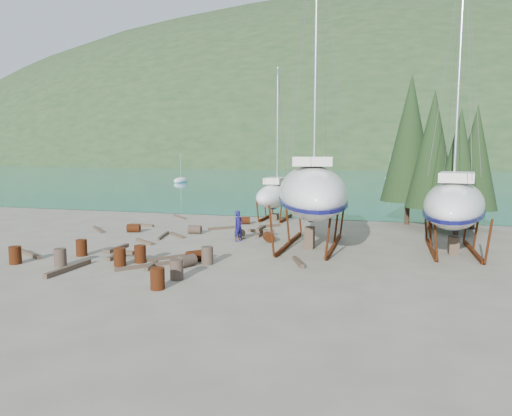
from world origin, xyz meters
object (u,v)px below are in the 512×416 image
(large_sailboat_near, at_px, (312,191))
(worker, at_px, (238,226))
(small_sailboat_shore, at_px, (276,195))
(large_sailboat_far, at_px, (454,203))

(large_sailboat_near, bearing_deg, worker, 164.35)
(large_sailboat_near, relative_size, small_sailboat_shore, 1.63)
(large_sailboat_near, height_order, large_sailboat_far, large_sailboat_near)
(large_sailboat_far, relative_size, worker, 8.69)
(worker, bearing_deg, small_sailboat_shore, 24.29)
(large_sailboat_far, xyz_separation_m, small_sailboat_shore, (-12.51, 10.08, -0.67))
(large_sailboat_far, distance_m, worker, 12.59)
(large_sailboat_near, distance_m, worker, 5.22)
(large_sailboat_far, bearing_deg, large_sailboat_near, -166.97)
(large_sailboat_far, height_order, small_sailboat_shore, large_sailboat_far)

